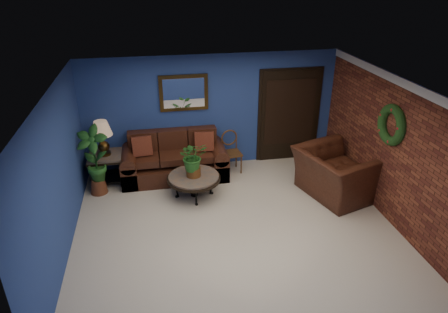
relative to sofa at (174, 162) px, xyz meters
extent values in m
plane|color=beige|center=(0.90, -2.08, -0.33)|extent=(5.50, 5.50, 0.00)
cube|color=navy|center=(0.90, 0.42, 0.92)|extent=(5.50, 0.04, 2.50)
cube|color=navy|center=(-1.85, -2.08, 0.92)|extent=(0.04, 5.00, 2.50)
cube|color=brown|center=(3.65, -2.08, 0.92)|extent=(0.04, 5.00, 2.50)
cube|color=white|center=(0.90, -2.08, 2.17)|extent=(5.50, 5.00, 0.02)
cube|color=white|center=(3.62, -2.08, 2.10)|extent=(0.03, 5.00, 0.14)
cube|color=#432D11|center=(0.30, 0.38, 1.39)|extent=(1.02, 0.06, 0.77)
cube|color=black|center=(2.65, 0.39, 0.72)|extent=(1.44, 0.06, 2.18)
torus|color=black|center=(3.59, -2.03, 1.37)|extent=(0.16, 0.72, 0.72)
cube|color=#452013|center=(0.00, -0.08, -0.14)|extent=(2.21, 0.95, 0.36)
cube|color=#452013|center=(0.00, 0.26, 0.19)|extent=(1.89, 0.26, 0.90)
cube|color=#452013|center=(-0.63, -0.14, 0.19)|extent=(0.61, 0.65, 0.14)
cube|color=#452013|center=(0.00, -0.14, 0.19)|extent=(0.61, 0.65, 0.14)
cube|color=#452013|center=(0.63, -0.14, 0.19)|extent=(0.61, 0.65, 0.14)
cube|color=#452013|center=(-0.94, -0.08, -0.07)|extent=(0.32, 0.95, 0.50)
cube|color=#452013|center=(0.94, -0.08, -0.07)|extent=(0.32, 0.95, 0.50)
cube|color=maroon|center=(-0.64, -0.10, 0.47)|extent=(0.40, 0.12, 0.40)
cube|color=maroon|center=(0.64, -0.10, 0.47)|extent=(0.40, 0.12, 0.40)
cylinder|color=#4C4642|center=(0.31, -0.92, 0.10)|extent=(0.98, 0.98, 0.05)
cylinder|color=black|center=(0.31, -0.92, 0.06)|extent=(1.04, 1.04, 0.05)
cylinder|color=black|center=(0.31, -0.92, -0.13)|extent=(0.14, 0.14, 0.40)
cube|color=#4C4642|center=(-1.40, -0.03, 0.29)|extent=(0.66, 0.66, 0.05)
cube|color=black|center=(-1.40, -0.03, 0.25)|extent=(0.70, 0.70, 0.04)
cube|color=black|center=(-1.40, -0.03, -0.21)|extent=(0.59, 0.59, 0.03)
cylinder|color=black|center=(-1.68, -0.31, -0.02)|extent=(0.03, 0.03, 0.61)
cylinder|color=black|center=(-1.13, -0.31, -0.02)|extent=(0.03, 0.03, 0.61)
cylinder|color=black|center=(-1.68, 0.24, -0.02)|extent=(0.03, 0.03, 0.61)
cylinder|color=black|center=(-1.13, 0.24, -0.02)|extent=(0.03, 0.03, 0.61)
cylinder|color=#432D11|center=(-1.40, -0.03, 0.34)|extent=(0.25, 0.25, 0.05)
sphere|color=#432D11|center=(-1.40, -0.03, 0.47)|extent=(0.23, 0.23, 0.23)
cylinder|color=#432D11|center=(-1.40, -0.03, 0.65)|extent=(0.03, 0.03, 0.30)
cone|color=#A38162|center=(-1.40, -0.03, 0.87)|extent=(0.42, 0.42, 0.30)
cube|color=#573818|center=(1.25, -0.03, 0.10)|extent=(0.44, 0.44, 0.04)
torus|color=#573818|center=(1.22, 0.14, 0.41)|extent=(0.37, 0.08, 0.37)
cylinder|color=#573818|center=(1.10, -0.22, -0.12)|extent=(0.03, 0.03, 0.41)
cylinder|color=#573818|center=(1.43, -0.18, -0.12)|extent=(0.03, 0.03, 0.41)
cylinder|color=#573818|center=(1.06, 0.11, -0.12)|extent=(0.03, 0.03, 0.41)
cylinder|color=#573818|center=(1.39, 0.15, -0.12)|extent=(0.03, 0.03, 0.41)
imported|color=#452013|center=(3.05, -1.37, 0.14)|extent=(1.62, 1.74, 0.93)
cylinder|color=brown|center=(0.31, -0.92, 0.21)|extent=(0.28, 0.28, 0.18)
imported|color=#1C5119|center=(0.31, -0.92, 0.55)|extent=(0.59, 0.53, 0.59)
cylinder|color=brown|center=(3.25, -1.63, -0.23)|extent=(0.26, 0.26, 0.20)
imported|color=#1C5119|center=(3.25, -1.63, 0.12)|extent=(0.32, 0.26, 0.58)
cylinder|color=brown|center=(-1.55, -0.45, -0.18)|extent=(0.34, 0.34, 0.30)
imported|color=#1C5119|center=(-1.55, -0.45, 0.51)|extent=(0.71, 0.58, 1.17)
camera|label=1|loc=(-0.35, -7.70, 3.85)|focal=32.00mm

